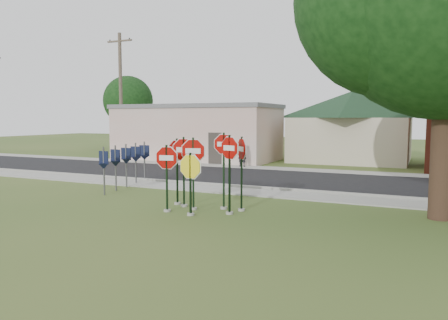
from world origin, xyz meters
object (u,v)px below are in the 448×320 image
at_px(utility_pole_near, 121,94).
at_px(pedestrian, 242,154).
at_px(stop_sign_center, 193,162).
at_px(stop_sign_left, 167,169).
at_px(stop_sign_yellow, 190,176).

relative_size(utility_pole_near, pedestrian, 5.83).
height_order(stop_sign_center, stop_sign_left, stop_sign_center).
bearing_deg(stop_sign_left, stop_sign_center, 44.09).
height_order(stop_sign_left, utility_pole_near, utility_pole_near).
distance_m(stop_sign_left, pedestrian, 13.69).
relative_size(stop_sign_left, pedestrian, 1.46).
bearing_deg(stop_sign_left, pedestrian, 101.77).
relative_size(stop_sign_center, stop_sign_yellow, 1.21).
bearing_deg(pedestrian, utility_pole_near, -3.94).
height_order(stop_sign_left, pedestrian, stop_sign_left).
bearing_deg(stop_sign_left, stop_sign_yellow, -9.59).
distance_m(stop_sign_center, stop_sign_left, 0.95).
height_order(stop_sign_yellow, stop_sign_left, stop_sign_left).
height_order(stop_sign_center, stop_sign_yellow, stop_sign_center).
bearing_deg(pedestrian, stop_sign_center, 106.72).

